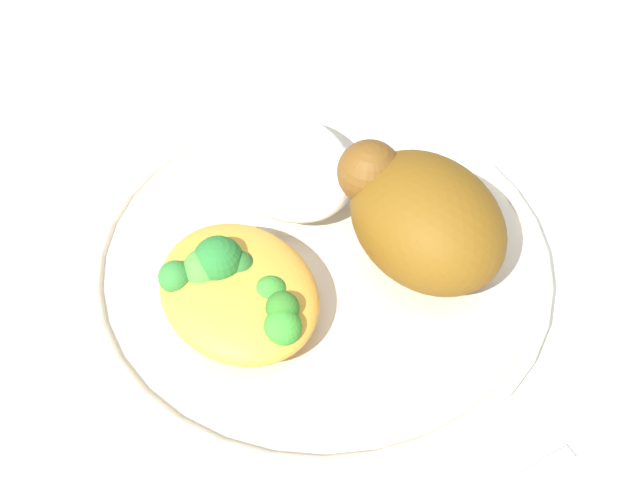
% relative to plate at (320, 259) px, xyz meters
% --- Properties ---
extents(ground_plane, '(2.00, 2.00, 0.00)m').
position_rel_plate_xyz_m(ground_plane, '(0.00, 0.00, -0.01)').
color(ground_plane, white).
extents(plate, '(0.29, 0.29, 0.02)m').
position_rel_plate_xyz_m(plate, '(0.00, 0.00, 0.00)').
color(plate, beige).
rests_on(plate, ground_plane).
extents(roasted_chicken, '(0.11, 0.08, 0.07)m').
position_rel_plate_xyz_m(roasted_chicken, '(-0.04, -0.05, 0.04)').
color(roasted_chicken, brown).
rests_on(roasted_chicken, plate).
extents(rice_pile, '(0.11, 0.08, 0.04)m').
position_rel_plate_xyz_m(rice_pile, '(0.06, -0.01, 0.03)').
color(rice_pile, white).
rests_on(rice_pile, plate).
extents(mac_cheese_with_broccoli, '(0.11, 0.09, 0.04)m').
position_rel_plate_xyz_m(mac_cheese_with_broccoli, '(-0.01, 0.06, 0.03)').
color(mac_cheese_with_broccoli, gold).
rests_on(mac_cheese_with_broccoli, plate).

